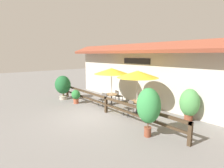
{
  "coord_description": "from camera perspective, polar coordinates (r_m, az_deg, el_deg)",
  "views": [
    {
      "loc": [
        7.94,
        -5.21,
        3.45
      ],
      "look_at": [
        0.03,
        1.49,
        1.69
      ],
      "focal_mm": 28.0,
      "sensor_mm": 36.0,
      "label": 1
    }
  ],
  "objects": [
    {
      "name": "ground_plane",
      "position": [
        10.1,
        -6.71,
        -10.42
      ],
      "size": [
        60.0,
        60.0,
        0.0
      ],
      "primitive_type": "plane",
      "color": "slate"
    },
    {
      "name": "building_facade",
      "position": [
        12.3,
        9.24,
        3.5
      ],
      "size": [
        14.28,
        1.49,
        4.23
      ],
      "color": "#BCB7A8",
      "rests_on": "ground"
    },
    {
      "name": "patio_railing",
      "position": [
        10.48,
        -1.97,
        -5.63
      ],
      "size": [
        10.4,
        0.14,
        0.95
      ],
      "color": "#3D2D1E",
      "rests_on": "ground"
    },
    {
      "name": "patio_umbrella_near",
      "position": [
        11.92,
        -0.16,
        4.26
      ],
      "size": [
        2.39,
        2.39,
        2.57
      ],
      "color": "#B7B2A8",
      "rests_on": "ground"
    },
    {
      "name": "dining_table_near",
      "position": [
        12.21,
        -0.16,
        -3.96
      ],
      "size": [
        0.85,
        0.85,
        0.73
      ],
      "color": "olive",
      "rests_on": "ground"
    },
    {
      "name": "chair_near_streetside",
      "position": [
        11.83,
        -2.9,
        -4.86
      ],
      "size": [
        0.49,
        0.49,
        0.87
      ],
      "rotation": [
        0.0,
        0.0,
        0.2
      ],
      "color": "#514C47",
      "rests_on": "ground"
    },
    {
      "name": "chair_near_wallside",
      "position": [
        12.73,
        2.06,
        -3.81
      ],
      "size": [
        0.46,
        0.46,
        0.87
      ],
      "rotation": [
        0.0,
        0.0,
        3.03
      ],
      "color": "#514C47",
      "rests_on": "ground"
    },
    {
      "name": "patio_umbrella_middle",
      "position": [
        10.11,
        8.38,
        3.2
      ],
      "size": [
        2.39,
        2.39,
        2.57
      ],
      "color": "#B7B2A8",
      "rests_on": "ground"
    },
    {
      "name": "dining_table_middle",
      "position": [
        10.45,
        8.14,
        -6.4
      ],
      "size": [
        0.85,
        0.85,
        0.73
      ],
      "color": "olive",
      "rests_on": "ground"
    },
    {
      "name": "chair_middle_streetside",
      "position": [
        10.02,
        5.71,
        -7.58
      ],
      "size": [
        0.47,
        0.47,
        0.87
      ],
      "rotation": [
        0.0,
        0.0,
        -0.14
      ],
      "color": "#514C47",
      "rests_on": "ground"
    },
    {
      "name": "chair_middle_wallside",
      "position": [
        10.98,
        10.13,
        -6.15
      ],
      "size": [
        0.46,
        0.46,
        0.87
      ],
      "rotation": [
        0.0,
        0.0,
        3.04
      ],
      "color": "#514C47",
      "rests_on": "ground"
    },
    {
      "name": "potted_plant_broad_leaf",
      "position": [
        12.67,
        -11.71,
        -3.73
      ],
      "size": [
        0.67,
        0.61,
        0.98
      ],
      "color": "#9E4C33",
      "rests_on": "ground"
    },
    {
      "name": "potted_plant_tall_tropical",
      "position": [
        7.45,
        11.84,
        -7.12
      ],
      "size": [
        1.03,
        0.93,
        2.11
      ],
      "color": "brown",
      "rests_on": "ground"
    },
    {
      "name": "potted_plant_small_flowering",
      "position": [
        13.99,
        -15.75,
        -0.43
      ],
      "size": [
        1.3,
        1.17,
        1.85
      ],
      "color": "#B7AD99",
      "rests_on": "ground"
    },
    {
      "name": "potted_plant_entrance_palm",
      "position": [
        9.99,
        23.96,
        -5.79
      ],
      "size": [
        1.01,
        0.91,
        1.71
      ],
      "color": "brown",
      "rests_on": "ground"
    }
  ]
}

